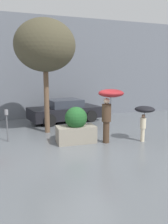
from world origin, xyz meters
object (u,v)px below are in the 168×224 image
person_adult (109,102)px  parked_car_near (65,111)px  parking_meter (7,119)px  person_child (144,113)px  planter_box (76,127)px  street_tree (45,46)px

person_adult → parked_car_near: bearing=113.1°
parking_meter → person_child: bearing=-16.5°
planter_box → person_child: 2.71m
parked_car_near → parking_meter: (-2.97, -3.14, 0.33)m
parked_car_near → parking_meter: parking_meter is taller
person_adult → street_tree: 3.77m
planter_box → parking_meter: size_ratio=1.17×
person_adult → street_tree: size_ratio=0.42×
planter_box → street_tree: (-0.84, 1.87, 3.18)m
parked_car_near → street_tree: street_tree is taller
planter_box → parked_car_near: (0.45, 4.05, -0.04)m
person_adult → parking_meter: person_adult is taller
street_tree → person_child: bearing=-35.8°
person_child → parking_meter: 5.34m
parking_meter → parked_car_near: bearing=46.6°
person_adult → parked_car_near: person_adult is taller
parked_car_near → street_tree: 4.10m
person_adult → person_child: 1.48m
planter_box → street_tree: 3.78m
person_adult → street_tree: (-2.04, 2.26, 2.22)m
person_adult → person_child: person_adult is taller
planter_box → parked_car_near: planter_box is taller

